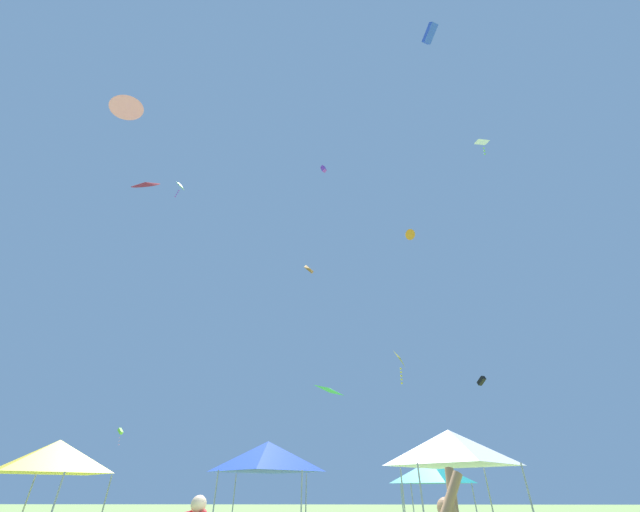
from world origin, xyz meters
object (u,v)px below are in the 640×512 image
canopy_tent_blue (267,456)px  kite_yellow_diamond (400,360)px  kite_pink_delta (126,107)px  canopy_tent_teal (432,472)px  kite_white_diamond (482,142)px  kite_lime_delta (181,186)px  kite_purple_box (323,169)px  kite_orange_delta (410,235)px  kite_black_box (481,381)px  canopy_tent_yellow (55,456)px  kite_red_delta (145,184)px  kite_green_diamond (330,389)px  kite_blue_box (430,33)px  kite_lime_box (120,432)px  canopy_tent_white (451,447)px  kite_orange_diamond (310,269)px

canopy_tent_blue → kite_yellow_diamond: bearing=60.3°
kite_yellow_diamond → kite_pink_delta: size_ratio=1.46×
canopy_tent_teal → canopy_tent_blue: bearing=-156.5°
kite_white_diamond → kite_lime_delta: kite_white_diamond is taller
kite_purple_box → kite_orange_delta: size_ratio=0.52×
canopy_tent_teal → kite_white_diamond: (9.27, 2.51, 25.34)m
kite_black_box → kite_lime_delta: size_ratio=0.49×
canopy_tent_yellow → kite_lime_delta: bearing=110.6°
canopy_tent_teal → kite_pink_delta: bearing=-147.7°
kite_purple_box → kite_red_delta: kite_purple_box is taller
canopy_tent_blue → kite_green_diamond: (2.55, 9.03, 4.57)m
kite_white_diamond → kite_blue_box: (-8.14, -11.62, -4.78)m
kite_pink_delta → kite_lime_delta: 15.73m
kite_black_box → kite_pink_delta: 32.96m
kite_red_delta → kite_purple_box: bearing=40.8°
kite_lime_box → canopy_tent_blue: bearing=-49.4°
kite_lime_delta → kite_lime_box: bearing=115.4°
canopy_tent_white → kite_black_box: 22.12m
kite_red_delta → kite_blue_box: size_ratio=1.29×
canopy_tent_teal → kite_yellow_diamond: kite_yellow_diamond is taller
kite_pink_delta → kite_lime_delta: bearing=105.1°
kite_purple_box → kite_lime_delta: bearing=170.6°
kite_purple_box → kite_green_diamond: (0.28, 3.73, -16.94)m
canopy_tent_white → kite_orange_diamond: (-5.84, 16.09, 16.77)m
kite_white_diamond → kite_lime_delta: 27.26m
kite_orange_delta → kite_orange_diamond: (-11.21, -3.49, -6.49)m
kite_yellow_diamond → kite_green_diamond: bearing=-134.1°
kite_orange_delta → kite_lime_box: bearing=177.7°
kite_orange_delta → kite_lime_delta: 24.73m
canopy_tent_white → kite_red_delta: bearing=-178.0°
kite_red_delta → kite_lime_box: bearing=112.8°
canopy_tent_blue → kite_blue_box: kite_blue_box is taller
kite_white_diamond → kite_purple_box: bearing=-178.7°
kite_red_delta → kite_pink_delta: bearing=-91.1°
kite_black_box → kite_green_diamond: size_ratio=0.60×
kite_black_box → canopy_tent_teal: bearing=-122.9°
kite_orange_diamond → kite_yellow_diamond: bearing=11.4°
canopy_tent_blue → kite_orange_delta: kite_orange_delta is taller
kite_black_box → kite_lime_box: bearing=176.7°
kite_white_diamond → kite_green_diamond: bearing=166.2°
kite_orange_delta → kite_white_diamond: bearing=-69.3°
kite_green_diamond → kite_blue_box: kite_blue_box is taller
canopy_tent_blue → kite_black_box: (15.93, 16.66, 6.93)m
kite_lime_box → canopy_tent_yellow: bearing=-66.8°
canopy_tent_white → kite_orange_diamond: bearing=109.9°
kite_orange_delta → kite_green_diamond: 22.63m
canopy_tent_yellow → kite_white_diamond: 35.18m
kite_purple_box → kite_lime_box: kite_purple_box is taller
kite_green_diamond → kite_orange_delta: bearing=41.4°
kite_lime_delta → kite_orange_delta: bearing=23.7°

